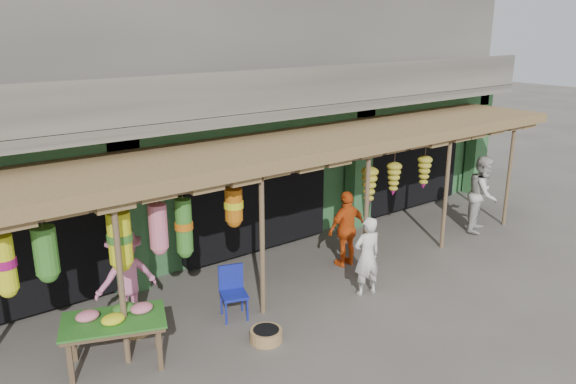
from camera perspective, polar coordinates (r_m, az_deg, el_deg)
ground at (r=11.16m, az=3.26°, el=-9.45°), size 80.00×80.00×0.00m
building at (r=14.14m, az=-9.65°, el=10.20°), size 16.40×6.80×7.00m
awning at (r=10.79m, az=0.01°, el=4.23°), size 14.00×2.70×2.79m
flower_table at (r=8.85m, az=-17.19°, el=-12.41°), size 1.70×1.35×0.89m
blue_chair at (r=9.91m, az=-5.64°, el=-9.76°), size 0.55×0.56×0.92m
basket_mid at (r=9.34m, az=-2.23°, el=-14.35°), size 0.69×0.69×0.20m
basket_right at (r=9.85m, az=-15.16°, el=-13.20°), size 0.47×0.47×0.20m
person_front at (r=10.63m, az=8.03°, el=-6.46°), size 0.62×0.46×1.53m
person_right at (r=14.46m, az=19.19°, el=-0.19°), size 1.13×1.02×1.88m
person_vendor at (r=11.80m, az=6.01°, el=-3.73°), size 0.97×0.44×1.63m
person_shopper at (r=9.93m, az=-16.14°, el=-8.26°), size 1.08×0.62×1.67m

